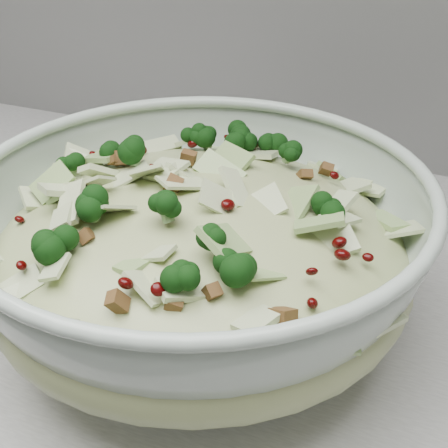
# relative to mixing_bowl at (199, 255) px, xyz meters

# --- Properties ---
(mixing_bowl) EXTENTS (0.41, 0.41, 0.14)m
(mixing_bowl) POSITION_rel_mixing_bowl_xyz_m (0.00, 0.00, 0.00)
(mixing_bowl) COLOR #A7B8A8
(mixing_bowl) RESTS_ON counter
(salad) EXTENTS (0.38, 0.38, 0.14)m
(salad) POSITION_rel_mixing_bowl_xyz_m (0.00, -0.00, 0.02)
(salad) COLOR #A1AB75
(salad) RESTS_ON mixing_bowl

